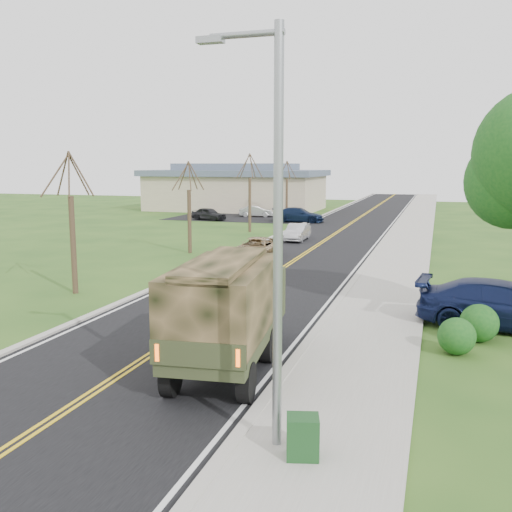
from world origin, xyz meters
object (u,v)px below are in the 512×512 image
at_px(military_truck, 229,305).
at_px(sedan_silver, 297,232).
at_px(pickup_navy, 503,305).
at_px(utility_box_near, 303,437).
at_px(suv_champagne, 256,248).

xyz_separation_m(military_truck, sedan_silver, (-4.52, 26.41, -1.16)).
bearing_deg(military_truck, pickup_navy, 34.09).
relative_size(military_truck, utility_box_near, 8.04).
distance_m(sedan_silver, utility_box_near, 31.56).
distance_m(military_truck, pickup_navy, 9.89).
height_order(sedan_silver, utility_box_near, sedan_silver).
bearing_deg(sedan_silver, pickup_navy, -59.58).
relative_size(suv_champagne, pickup_navy, 0.80).
distance_m(suv_champagne, pickup_navy, 16.77).
xyz_separation_m(sedan_silver, pickup_navy, (11.99, -20.00, 0.20)).
relative_size(military_truck, pickup_navy, 1.15).
height_order(suv_champagne, sedan_silver, suv_champagne).
bearing_deg(military_truck, utility_box_near, -60.97).
height_order(military_truck, utility_box_near, military_truck).
distance_m(suv_champagne, sedan_silver, 8.66).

